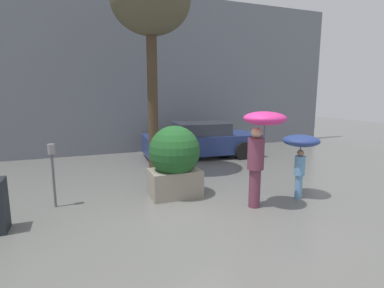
{
  "coord_description": "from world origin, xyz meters",
  "views": [
    {
      "loc": [
        -1.99,
        -5.2,
        2.3
      ],
      "look_at": [
        0.64,
        1.6,
        1.05
      ],
      "focal_mm": 28.0,
      "sensor_mm": 36.0,
      "label": 1
    }
  ],
  "objects_px": {
    "person_adult": "(261,137)",
    "parked_car_near": "(201,141)",
    "planter_box": "(175,159)",
    "person_child": "(301,147)",
    "street_tree": "(151,4)",
    "parking_meter": "(52,162)"
  },
  "relations": [
    {
      "from": "planter_box",
      "to": "street_tree",
      "type": "distance_m",
      "value": 4.22
    },
    {
      "from": "parked_car_near",
      "to": "street_tree",
      "type": "distance_m",
      "value": 4.87
    },
    {
      "from": "person_child",
      "to": "person_adult",
      "type": "bearing_deg",
      "value": 138.13
    },
    {
      "from": "person_adult",
      "to": "person_child",
      "type": "distance_m",
      "value": 1.22
    },
    {
      "from": "planter_box",
      "to": "street_tree",
      "type": "relative_size",
      "value": 0.29
    },
    {
      "from": "person_adult",
      "to": "parking_meter",
      "type": "height_order",
      "value": "person_adult"
    },
    {
      "from": "person_child",
      "to": "parking_meter",
      "type": "height_order",
      "value": "person_child"
    },
    {
      "from": "person_child",
      "to": "planter_box",
      "type": "bearing_deg",
      "value": 105.1
    },
    {
      "from": "person_child",
      "to": "street_tree",
      "type": "relative_size",
      "value": 0.25
    },
    {
      "from": "planter_box",
      "to": "person_adult",
      "type": "relative_size",
      "value": 0.82
    },
    {
      "from": "person_adult",
      "to": "parked_car_near",
      "type": "bearing_deg",
      "value": 127.14
    },
    {
      "from": "planter_box",
      "to": "street_tree",
      "type": "xyz_separation_m",
      "value": [
        0.01,
        1.94,
        3.75
      ]
    },
    {
      "from": "planter_box",
      "to": "parking_meter",
      "type": "xyz_separation_m",
      "value": [
        -2.48,
        0.23,
        0.09
      ]
    },
    {
      "from": "parked_car_near",
      "to": "parking_meter",
      "type": "xyz_separation_m",
      "value": [
        -4.67,
        -3.43,
        0.35
      ]
    },
    {
      "from": "person_adult",
      "to": "street_tree",
      "type": "height_order",
      "value": "street_tree"
    },
    {
      "from": "person_adult",
      "to": "parked_car_near",
      "type": "xyz_separation_m",
      "value": [
        0.82,
        4.95,
        -0.86
      ]
    },
    {
      "from": "parked_car_near",
      "to": "person_child",
      "type": "bearing_deg",
      "value": -172.04
    },
    {
      "from": "planter_box",
      "to": "parking_meter",
      "type": "relative_size",
      "value": 1.22
    },
    {
      "from": "planter_box",
      "to": "parked_car_near",
      "type": "distance_m",
      "value": 4.27
    },
    {
      "from": "parking_meter",
      "to": "planter_box",
      "type": "bearing_deg",
      "value": -5.31
    },
    {
      "from": "parked_car_near",
      "to": "planter_box",
      "type": "bearing_deg",
      "value": 152.94
    },
    {
      "from": "parked_car_near",
      "to": "parking_meter",
      "type": "distance_m",
      "value": 5.81
    }
  ]
}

